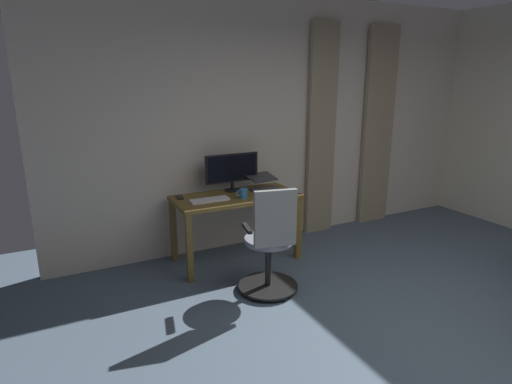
{
  "coord_description": "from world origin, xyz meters",
  "views": [
    {
      "loc": [
        2.63,
        1.55,
        1.93
      ],
      "look_at": [
        0.95,
        -1.75,
        0.92
      ],
      "focal_mm": 29.39,
      "sensor_mm": 36.0,
      "label": 1
    }
  ],
  "objects_px": {
    "laptop": "(265,185)",
    "computer_mouse": "(260,197)",
    "computer_keyboard": "(210,200)",
    "cell_phone_by_monitor": "(180,197)",
    "desk": "(236,205)",
    "office_chair": "(271,246)",
    "mug_coffee": "(243,193)",
    "computer_monitor": "(232,169)"
  },
  "relations": [
    {
      "from": "desk",
      "to": "computer_keyboard",
      "type": "distance_m",
      "value": 0.35
    },
    {
      "from": "office_chair",
      "to": "computer_keyboard",
      "type": "height_order",
      "value": "office_chair"
    },
    {
      "from": "office_chair",
      "to": "mug_coffee",
      "type": "distance_m",
      "value": 0.76
    },
    {
      "from": "desk",
      "to": "mug_coffee",
      "type": "xyz_separation_m",
      "value": [
        -0.02,
        0.14,
        0.16
      ]
    },
    {
      "from": "computer_mouse",
      "to": "cell_phone_by_monitor",
      "type": "bearing_deg",
      "value": -28.5
    },
    {
      "from": "office_chair",
      "to": "computer_mouse",
      "type": "height_order",
      "value": "office_chair"
    },
    {
      "from": "laptop",
      "to": "computer_mouse",
      "type": "relative_size",
      "value": 3.8
    },
    {
      "from": "laptop",
      "to": "cell_phone_by_monitor",
      "type": "height_order",
      "value": "laptop"
    },
    {
      "from": "office_chair",
      "to": "computer_monitor",
      "type": "distance_m",
      "value": 1.14
    },
    {
      "from": "computer_keyboard",
      "to": "computer_monitor",
      "type": "bearing_deg",
      "value": -143.75
    },
    {
      "from": "computer_mouse",
      "to": "mug_coffee",
      "type": "distance_m",
      "value": 0.18
    },
    {
      "from": "mug_coffee",
      "to": "computer_keyboard",
      "type": "bearing_deg",
      "value": -9.67
    },
    {
      "from": "desk",
      "to": "computer_monitor",
      "type": "xyz_separation_m",
      "value": [
        -0.05,
        -0.19,
        0.34
      ]
    },
    {
      "from": "office_chair",
      "to": "cell_phone_by_monitor",
      "type": "height_order",
      "value": "office_chair"
    },
    {
      "from": "laptop",
      "to": "desk",
      "type": "bearing_deg",
      "value": 0.38
    },
    {
      "from": "cell_phone_by_monitor",
      "to": "mug_coffee",
      "type": "xyz_separation_m",
      "value": [
        -0.58,
        0.31,
        0.05
      ]
    },
    {
      "from": "desk",
      "to": "computer_monitor",
      "type": "bearing_deg",
      "value": -103.1
    },
    {
      "from": "computer_mouse",
      "to": "mug_coffee",
      "type": "height_order",
      "value": "mug_coffee"
    },
    {
      "from": "desk",
      "to": "computer_mouse",
      "type": "xyz_separation_m",
      "value": [
        -0.18,
        0.22,
        0.12
      ]
    },
    {
      "from": "computer_keyboard",
      "to": "cell_phone_by_monitor",
      "type": "bearing_deg",
      "value": -47.37
    },
    {
      "from": "laptop",
      "to": "mug_coffee",
      "type": "height_order",
      "value": "laptop"
    },
    {
      "from": "cell_phone_by_monitor",
      "to": "desk",
      "type": "bearing_deg",
      "value": 168.26
    },
    {
      "from": "office_chair",
      "to": "computer_mouse",
      "type": "distance_m",
      "value": 0.7
    },
    {
      "from": "computer_monitor",
      "to": "cell_phone_by_monitor",
      "type": "xyz_separation_m",
      "value": [
        0.6,
        0.02,
        -0.23
      ]
    },
    {
      "from": "computer_monitor",
      "to": "cell_phone_by_monitor",
      "type": "distance_m",
      "value": 0.65
    },
    {
      "from": "laptop",
      "to": "computer_mouse",
      "type": "xyz_separation_m",
      "value": [
        0.2,
        0.27,
        -0.04
      ]
    },
    {
      "from": "office_chair",
      "to": "cell_phone_by_monitor",
      "type": "distance_m",
      "value": 1.17
    },
    {
      "from": "office_chair",
      "to": "laptop",
      "type": "relative_size",
      "value": 2.7
    },
    {
      "from": "desk",
      "to": "cell_phone_by_monitor",
      "type": "height_order",
      "value": "cell_phone_by_monitor"
    },
    {
      "from": "desk",
      "to": "cell_phone_by_monitor",
      "type": "relative_size",
      "value": 9.14
    },
    {
      "from": "cell_phone_by_monitor",
      "to": "mug_coffee",
      "type": "height_order",
      "value": "mug_coffee"
    },
    {
      "from": "computer_monitor",
      "to": "mug_coffee",
      "type": "bearing_deg",
      "value": 86.17
    },
    {
      "from": "computer_monitor",
      "to": "cell_phone_by_monitor",
      "type": "relative_size",
      "value": 4.24
    },
    {
      "from": "computer_mouse",
      "to": "computer_keyboard",
      "type": "bearing_deg",
      "value": -16.11
    },
    {
      "from": "office_chair",
      "to": "desk",
      "type": "bearing_deg",
      "value": 99.71
    },
    {
      "from": "office_chair",
      "to": "mug_coffee",
      "type": "bearing_deg",
      "value": 97.37
    },
    {
      "from": "desk",
      "to": "computer_mouse",
      "type": "bearing_deg",
      "value": 128.6
    },
    {
      "from": "computer_monitor",
      "to": "laptop",
      "type": "distance_m",
      "value": 0.4
    },
    {
      "from": "office_chair",
      "to": "mug_coffee",
      "type": "height_order",
      "value": "office_chair"
    },
    {
      "from": "computer_monitor",
      "to": "computer_keyboard",
      "type": "bearing_deg",
      "value": 36.25
    },
    {
      "from": "computer_keyboard",
      "to": "cell_phone_by_monitor",
      "type": "xyz_separation_m",
      "value": [
        0.23,
        -0.25,
        -0.01
      ]
    },
    {
      "from": "computer_mouse",
      "to": "cell_phone_by_monitor",
      "type": "distance_m",
      "value": 0.84
    }
  ]
}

